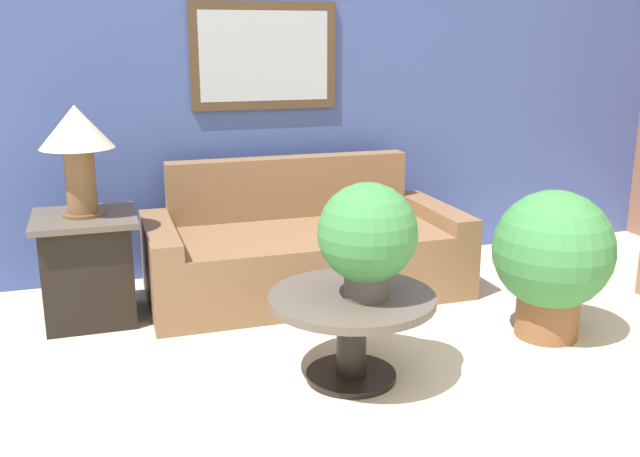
# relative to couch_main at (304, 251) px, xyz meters

# --- Properties ---
(wall_back) EXTENTS (7.12, 0.09, 2.60)m
(wall_back) POSITION_rel_couch_main_xyz_m (0.53, 0.60, 1.03)
(wall_back) COLOR #42569E
(wall_back) RESTS_ON ground_plane
(couch_main) EXTENTS (2.04, 0.96, 0.85)m
(couch_main) POSITION_rel_couch_main_xyz_m (0.00, 0.00, 0.00)
(couch_main) COLOR brown
(couch_main) RESTS_ON ground_plane
(coffee_table) EXTENTS (0.82, 0.82, 0.44)m
(coffee_table) POSITION_rel_couch_main_xyz_m (-0.14, -1.29, 0.05)
(coffee_table) COLOR black
(coffee_table) RESTS_ON ground_plane
(side_table) EXTENTS (0.59, 0.59, 0.64)m
(side_table) POSITION_rel_couch_main_xyz_m (-1.36, -0.09, 0.06)
(side_table) COLOR black
(side_table) RESTS_ON ground_plane
(table_lamp) EXTENTS (0.42, 0.42, 0.63)m
(table_lamp) POSITION_rel_couch_main_xyz_m (-1.36, -0.09, 0.81)
(table_lamp) COLOR brown
(table_lamp) RESTS_ON side_table
(potted_plant_on_table) EXTENTS (0.47, 0.47, 0.56)m
(potted_plant_on_table) POSITION_rel_couch_main_xyz_m (-0.09, -1.35, 0.48)
(potted_plant_on_table) COLOR #4C4742
(potted_plant_on_table) RESTS_ON coffee_table
(potted_plant_floor) EXTENTS (0.66, 0.66, 0.84)m
(potted_plant_floor) POSITION_rel_couch_main_xyz_m (1.10, -1.14, 0.20)
(potted_plant_floor) COLOR brown
(potted_plant_floor) RESTS_ON ground_plane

